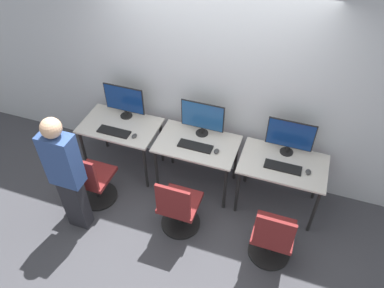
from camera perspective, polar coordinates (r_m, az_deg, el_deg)
name	(u,v)px	position (r m, az deg, el deg)	size (l,w,h in m)	color
ground_plane	(189,201)	(4.93, -0.49, -8.62)	(20.00, 20.00, 0.00)	#3D3D42
wall_back	(209,79)	(4.52, 2.68, 9.89)	(12.00, 0.05, 2.80)	#B7BCC1
desk_left	(121,130)	(5.00, -10.82, 2.04)	(1.01, 0.63, 0.74)	#BCB7AD
monitor_left	(124,100)	(4.92, -10.30, 6.56)	(0.55, 0.16, 0.47)	black
keyboard_left	(114,132)	(4.84, -11.81, 1.85)	(0.42, 0.14, 0.02)	black
mouse_left	(134,136)	(4.72, -8.79, 1.22)	(0.06, 0.09, 0.03)	#333333
office_chair_left	(92,182)	(4.83, -14.95, -5.59)	(0.48, 0.48, 0.87)	black
person_left	(66,173)	(4.26, -18.66, -4.19)	(0.36, 0.21, 1.63)	#232328
desk_center	(197,149)	(4.65, 0.77, -0.73)	(1.01, 0.63, 0.74)	#BCB7AD
monitor_center	(202,117)	(4.56, 1.59, 4.07)	(0.55, 0.16, 0.47)	black
keyboard_center	(195,146)	(4.53, 0.50, -0.33)	(0.42, 0.14, 0.02)	black
mouse_center	(217,151)	(4.47, 3.76, -1.11)	(0.06, 0.09, 0.03)	#333333
office_chair_center	(178,209)	(4.40, -2.07, -9.87)	(0.48, 0.48, 0.87)	black
desk_right	(282,169)	(4.53, 13.60, -3.74)	(1.01, 0.63, 0.74)	#BCB7AD
monitor_right	(290,136)	(4.44, 14.73, 1.18)	(0.55, 0.16, 0.47)	black
keyboard_right	(283,167)	(4.41, 13.67, -3.45)	(0.42, 0.14, 0.02)	black
mouse_right	(308,172)	(4.42, 17.29, -4.09)	(0.06, 0.09, 0.03)	#333333
office_chair_right	(272,239)	(4.26, 12.12, -13.93)	(0.48, 0.48, 0.87)	black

